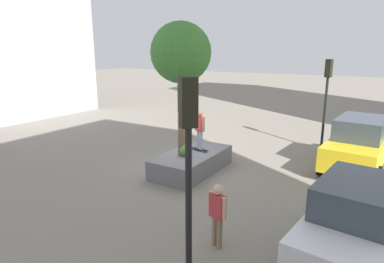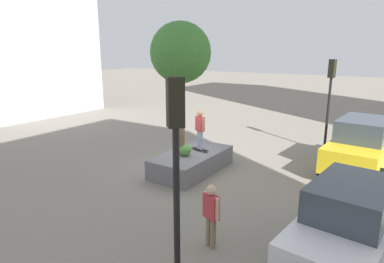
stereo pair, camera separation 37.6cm
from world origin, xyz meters
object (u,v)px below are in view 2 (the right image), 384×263
traffic_light_median (330,90)px  taxi_cab (361,145)px  plaza_tree (181,54)px  passerby_with_bag (211,212)px  planter_ledge (192,162)px  sedan_parked (347,224)px  skateboard (200,149)px  skateboarder (200,127)px  traffic_light_corner (176,158)px

traffic_light_median → taxi_cab: bearing=40.3°
plaza_tree → passerby_with_bag: bearing=43.3°
planter_ledge → sedan_parked: size_ratio=0.85×
planter_ledge → taxi_cab: (-3.80, 5.75, 0.72)m
skateboard → skateboarder: bearing=-26.6°
traffic_light_corner → plaza_tree: bearing=-145.5°
plaza_tree → skateboard: plaza_tree is taller
planter_ledge → taxi_cab: bearing=123.5°
sedan_parked → plaza_tree: bearing=-112.0°
plaza_tree → skateboard: (-0.94, 0.28, -3.89)m
plaza_tree → skateboard: bearing=163.3°
passerby_with_bag → skateboard: bearing=-145.2°
skateboard → traffic_light_median: (-5.47, 3.86, 2.21)m
skateboard → sedan_parked: bearing=60.2°
traffic_light_corner → skateboard: bearing=-151.2°
planter_ledge → sedan_parked: (3.13, 6.31, 0.61)m
skateboard → sedan_parked: sedan_parked is taller
traffic_light_corner → planter_ledge: bearing=-148.9°
planter_ledge → skateboarder: size_ratio=2.27×
planter_ledge → skateboarder: 1.48m
plaza_tree → sedan_parked: 7.93m
traffic_light_median → passerby_with_bag: (10.19, -0.58, -2.08)m
planter_ledge → traffic_light_median: (-5.91, 3.96, 2.65)m
sedan_parked → taxi_cab: bearing=-175.4°
skateboarder → passerby_with_bag: size_ratio=0.98×
skateboard → taxi_cab: taxi_cab is taller
skateboarder → taxi_cab: 6.61m
taxi_cab → sedan_parked: (6.92, 0.56, -0.11)m
skateboard → planter_ledge: bearing=-13.4°
traffic_light_corner → traffic_light_median: size_ratio=0.99×
planter_ledge → traffic_light_median: size_ratio=0.84×
planter_ledge → traffic_light_corner: (6.36, 3.84, 2.64)m
sedan_parked → traffic_light_corner: bearing=-37.4°
skateboarder → traffic_light_median: size_ratio=0.37×
taxi_cab → passerby_with_bag: size_ratio=2.88×
plaza_tree → skateboarder: 3.08m
planter_ledge → taxi_cab: taxi_cab is taller
sedan_parked → passerby_with_bag: 3.15m
traffic_light_corner → taxi_cab: bearing=169.4°
planter_ledge → passerby_with_bag: size_ratio=2.23×
skateboarder → traffic_light_corner: (6.79, 3.74, 1.22)m
planter_ledge → skateboard: 0.63m
skateboard → sedan_parked: (3.56, 6.20, 0.16)m
planter_ledge → skateboard: bearing=166.6°
sedan_parked → traffic_light_median: bearing=-165.4°
taxi_cab → traffic_light_median: traffic_light_median is taller
skateboard → skateboarder: (0.00, -0.00, 0.97)m
planter_ledge → plaza_tree: 4.37m
skateboard → sedan_parked: size_ratio=0.19×
planter_ledge → plaza_tree: (0.50, -0.18, 4.34)m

